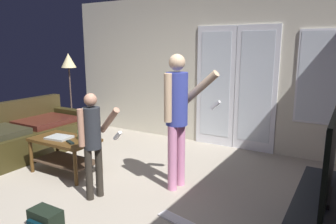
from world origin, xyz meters
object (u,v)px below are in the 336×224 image
at_px(person_child, 93,137).
at_px(floor_lamp, 69,66).
at_px(leather_couch, 19,138).
at_px(flat_screen_tv, 330,157).
at_px(coffee_table, 65,148).
at_px(tv_stand, 323,223).
at_px(laptop_closed, 59,137).
at_px(person_adult, 178,110).
at_px(loose_keyboard, 177,220).
at_px(tv_remote_black, 70,142).
at_px(backpack, 45,220).
at_px(cup_near_edge, 81,135).
at_px(cup_by_laptop, 85,138).

height_order(person_child, floor_lamp, floor_lamp).
bearing_deg(leather_couch, flat_screen_tv, -1.56).
bearing_deg(person_child, coffee_table, 158.38).
relative_size(tv_stand, laptop_closed, 4.63).
distance_m(tv_stand, person_adult, 1.88).
distance_m(flat_screen_tv, person_adult, 1.72).
bearing_deg(loose_keyboard, person_child, -177.62).
bearing_deg(coffee_table, person_child, -21.62).
bearing_deg(leather_couch, tv_remote_black, -8.87).
height_order(backpack, laptop_closed, laptop_closed).
distance_m(person_adult, loose_keyboard, 1.26).
xyz_separation_m(cup_near_edge, cup_by_laptop, (0.17, -0.09, 0.00)).
height_order(laptop_closed, cup_by_laptop, cup_by_laptop).
distance_m(coffee_table, laptop_closed, 0.17).
height_order(person_adult, floor_lamp, person_adult).
bearing_deg(leather_couch, cup_near_edge, -0.94).
bearing_deg(cup_by_laptop, flat_screen_tv, -0.11).
bearing_deg(person_adult, flat_screen_tv, -13.01).
height_order(coffee_table, loose_keyboard, coffee_table).
distance_m(cup_near_edge, tv_remote_black, 0.21).
relative_size(tv_stand, flat_screen_tv, 1.28).
distance_m(tv_stand, cup_by_laptop, 2.87).
bearing_deg(person_child, tv_stand, 8.24).
xyz_separation_m(floor_lamp, cup_near_edge, (1.75, -1.45, -0.79)).
xyz_separation_m(backpack, tv_remote_black, (-0.69, 0.98, 0.41)).
bearing_deg(backpack, flat_screen_tv, 25.06).
distance_m(floor_lamp, tv_remote_black, 2.56).
xyz_separation_m(coffee_table, tv_stand, (3.23, -0.01, -0.13)).
bearing_deg(cup_near_edge, person_child, -33.75).
distance_m(person_child, laptop_closed, 1.02).
bearing_deg(tv_stand, cup_near_edge, 178.08).
distance_m(laptop_closed, cup_near_edge, 0.31).
bearing_deg(tv_remote_black, loose_keyboard, 15.79).
xyz_separation_m(person_child, laptop_closed, (-0.94, 0.32, -0.23)).
xyz_separation_m(tv_stand, person_child, (-2.36, -0.34, 0.51)).
bearing_deg(leather_couch, floor_lamp, 103.21).
relative_size(coffee_table, tv_remote_black, 5.50).
height_order(leather_couch, laptop_closed, leather_couch).
bearing_deg(tv_stand, flat_screen_tv, 115.10).
relative_size(person_child, tv_remote_black, 7.25).
bearing_deg(flat_screen_tv, person_child, -171.67).
bearing_deg(backpack, person_child, 93.48).
distance_m(backpack, tv_remote_black, 1.27).
distance_m(tv_stand, loose_keyboard, 1.34).
bearing_deg(flat_screen_tv, person_adult, 166.99).
bearing_deg(leather_couch, loose_keyboard, -7.64).
bearing_deg(coffee_table, laptop_closed, -157.42).
bearing_deg(tv_remote_black, backpack, -32.32).
relative_size(floor_lamp, laptop_closed, 5.03).
height_order(loose_keyboard, cup_by_laptop, cup_by_laptop).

